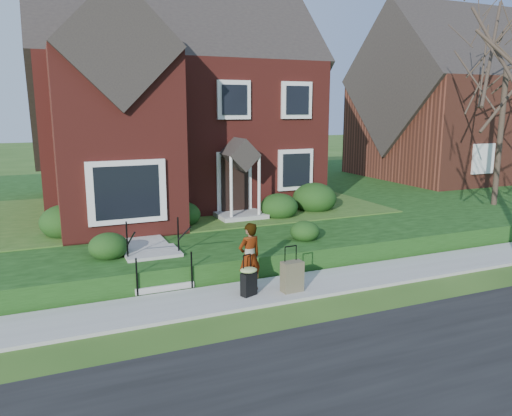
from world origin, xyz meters
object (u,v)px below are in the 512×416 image
woman (249,257)px  suitcase_black (249,280)px  suitcase_olive (292,276)px  front_steps (156,264)px

woman → suitcase_black: size_ratio=1.69×
woman → suitcase_olive: bearing=140.1°
front_steps → suitcase_black: 2.63m
front_steps → suitcase_black: bearing=-49.3°
suitcase_black → suitcase_olive: suitcase_olive is taller
suitcase_black → suitcase_olive: (1.04, -0.16, -0.01)m
suitcase_black → suitcase_olive: bearing=-30.3°
suitcase_olive → woman: bearing=149.9°
suitcase_olive → suitcase_black: bearing=168.7°
front_steps → suitcase_black: size_ratio=2.07×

